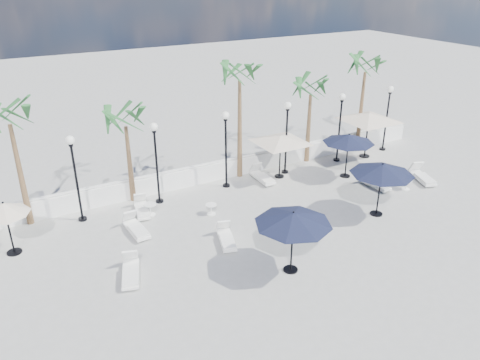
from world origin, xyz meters
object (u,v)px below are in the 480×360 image
lounger_3 (131,272)px  parasol_cream_sq_b (369,114)px  parasol_navy_mid (382,170)px  lounger_6 (422,176)px  parasol_navy_left (293,219)px  parasol_cream_sq_a (281,136)px  lounger_0 (136,228)px  lounger_1 (142,209)px  lounger_5 (375,183)px  lounger_4 (262,177)px  parasol_navy_right (349,139)px  parasol_cream_small (4,209)px  lounger_2 (226,238)px

lounger_3 → parasol_cream_sq_b: (15.19, 4.70, 2.32)m
parasol_navy_mid → lounger_6: bearing=18.3°
parasol_navy_left → parasol_cream_sq_a: (4.17, 7.09, 0.10)m
lounger_0 → lounger_6: (14.35, -2.09, 0.01)m
parasol_navy_left → lounger_1: bearing=116.3°
parasol_cream_sq_a → parasol_cream_sq_b: (5.85, 0.00, 0.31)m
lounger_3 → lounger_5: 12.87m
lounger_1 → lounger_6: (13.61, -3.60, 0.02)m
lounger_5 → parasol_cream_sq_b: bearing=50.2°
lounger_4 → parasol_navy_right: size_ratio=0.70×
lounger_5 → parasol_navy_left: 8.72m
lounger_3 → lounger_4: lounger_4 is taller
parasol_cream_sq_b → parasol_cream_small: 18.68m
lounger_4 → parasol_cream_sq_a: size_ratio=0.37×
lounger_0 → lounger_6: 14.50m
parasol_navy_left → parasol_navy_mid: parasol_navy_mid is taller
parasol_navy_right → parasol_cream_sq_b: parasol_cream_sq_b is taller
lounger_4 → parasol_navy_right: bearing=-20.1°
lounger_5 → parasol_navy_mid: bearing=-136.7°
lounger_1 → parasol_cream_sq_b: bearing=13.1°
lounger_1 → lounger_5: lounger_1 is taller
lounger_4 → lounger_3: bearing=-148.5°
lounger_2 → lounger_6: lounger_6 is taller
lounger_6 → parasol_navy_left: (-10.28, -3.14, 1.90)m
lounger_1 → parasol_navy_left: parasol_navy_left is taller
lounger_4 → parasol_cream_sq_b: (6.89, -0.02, 2.32)m
lounger_0 → parasol_navy_right: parasol_navy_right is taller
lounger_6 → parasol_navy_mid: (-4.58, -1.52, 1.92)m
parasol_cream_sq_a → parasol_cream_sq_b: size_ratio=0.89×
lounger_3 → parasol_navy_right: (12.37, 3.08, 1.85)m
lounger_5 → lounger_6: size_ratio=0.84×
lounger_6 → parasol_navy_right: size_ratio=0.76×
parasol_navy_right → parasol_cream_small: (-15.82, 0.58, -0.19)m
lounger_2 → parasol_cream_sq_b: 12.24m
parasol_navy_right → lounger_3: bearing=-166.0°
parasol_navy_left → parasol_navy_mid: bearing=15.9°
lounger_6 → parasol_cream_sq_a: 7.54m
lounger_3 → lounger_1: bearing=84.7°
lounger_5 → lounger_6: bearing=-16.9°
parasol_cream_sq_a → parasol_cream_sq_b: bearing=0.0°
lounger_2 → lounger_4: (4.32, 4.36, 0.01)m
lounger_3 → lounger_6: 15.46m
lounger_0 → parasol_cream_small: bearing=166.0°
parasol_cream_sq_a → lounger_6: bearing=-32.9°
lounger_2 → parasol_navy_mid: size_ratio=0.65×
lounger_3 → parasol_navy_right: size_ratio=0.71×
lounger_5 → lounger_1: bearing=160.5°
lounger_1 → parasol_cream_sq_b: parasol_cream_sq_b is taller
lounger_2 → parasol_cream_sq_a: parasol_cream_sq_a is taller
lounger_1 → parasol_cream_small: 5.59m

